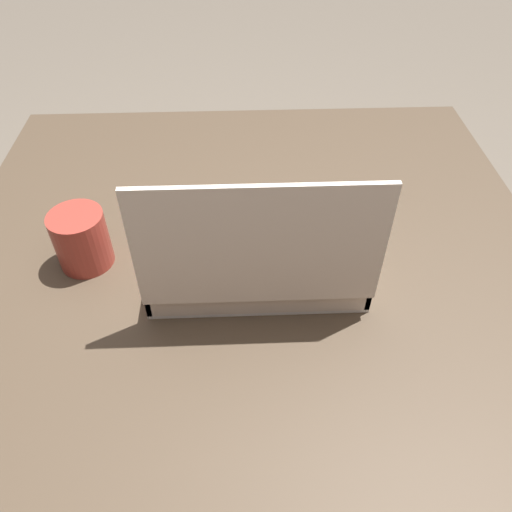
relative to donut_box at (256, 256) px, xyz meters
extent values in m
plane|color=#6B6054|center=(0.01, -0.07, -0.77)|extent=(8.00, 8.00, 0.00)
cube|color=#4C3D2D|center=(0.01, -0.07, -0.07)|extent=(1.05, 1.01, 0.03)
cylinder|color=#4C3D2D|center=(-0.47, -0.53, -0.42)|extent=(0.06, 0.06, 0.68)
cylinder|color=#4C3D2D|center=(0.48, -0.53, -0.42)|extent=(0.06, 0.06, 0.68)
cube|color=white|center=(0.00, -0.03, -0.05)|extent=(0.34, 0.23, 0.01)
cube|color=silver|center=(0.00, -0.14, -0.03)|extent=(0.34, 0.01, 0.04)
cube|color=silver|center=(0.00, 0.08, -0.03)|extent=(0.34, 0.01, 0.04)
cube|color=silver|center=(-0.17, -0.03, -0.03)|extent=(0.01, 0.23, 0.04)
cube|color=silver|center=(0.16, -0.03, -0.03)|extent=(0.01, 0.23, 0.04)
cube|color=silver|center=(0.00, 0.08, 0.09)|extent=(0.34, 0.01, 0.20)
ellipsoid|color=tan|center=(-0.11, -0.10, -0.03)|extent=(0.06, 0.06, 0.03)
torus|color=pink|center=(0.00, -0.10, -0.04)|extent=(0.06, 0.06, 0.02)
ellipsoid|color=#B77A38|center=(0.11, -0.10, -0.03)|extent=(0.06, 0.06, 0.03)
torus|color=white|center=(-0.11, -0.03, -0.04)|extent=(0.06, 0.06, 0.01)
torus|color=black|center=(0.00, -0.03, -0.04)|extent=(0.06, 0.06, 0.02)
ellipsoid|color=#381E11|center=(0.10, -0.03, -0.03)|extent=(0.06, 0.06, 0.03)
ellipsoid|color=white|center=(-0.12, 0.04, -0.03)|extent=(0.06, 0.06, 0.03)
torus|color=#9E6633|center=(0.00, 0.04, -0.04)|extent=(0.06, 0.06, 0.01)
ellipsoid|color=#381E11|center=(0.10, 0.04, -0.03)|extent=(0.06, 0.06, 0.03)
cylinder|color=#A3382D|center=(0.28, -0.05, 0.00)|extent=(0.09, 0.09, 0.10)
cylinder|color=black|center=(0.28, -0.05, 0.04)|extent=(0.07, 0.07, 0.01)
camera|label=1|loc=(0.02, 0.57, 0.55)|focal=35.00mm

